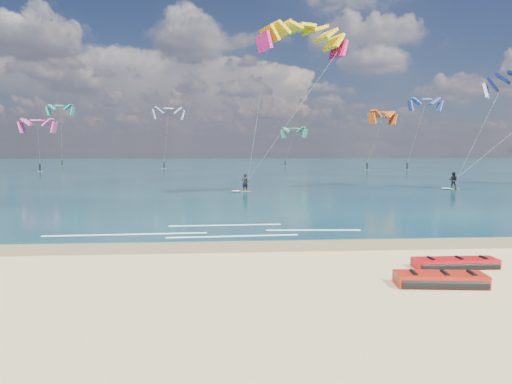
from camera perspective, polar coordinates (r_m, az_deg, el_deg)
ground at (r=55.53m, az=-3.01°, el=1.18°), size 320.00×320.00×0.00m
wet_sand_strip at (r=18.83m, az=-0.59°, el=-6.77°), size 320.00×2.40×0.01m
sea at (r=119.45m, az=-3.66°, el=3.35°), size 320.00×200.00×0.04m
packed_kite_left at (r=16.81m, az=23.61°, el=-8.68°), size 2.98×1.07×0.38m
packed_kite_mid at (r=14.50m, az=22.01°, el=-10.83°), size 2.89×1.53×0.44m
kitesurfer_main at (r=39.98m, az=2.10°, el=10.57°), size 10.73×9.26×15.05m
kitesurfer_far at (r=49.51m, az=27.54°, el=7.68°), size 11.10×7.70×12.59m
shoreline_foam at (r=21.98m, az=-5.24°, el=-4.94°), size 14.91×3.61×0.01m
distant_kites at (r=94.68m, az=-3.96°, el=6.46°), size 82.75×31.98×14.42m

